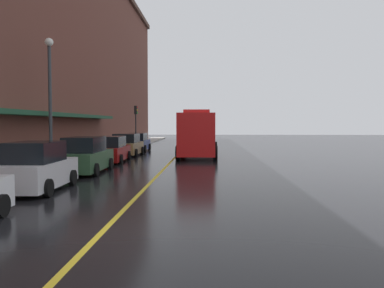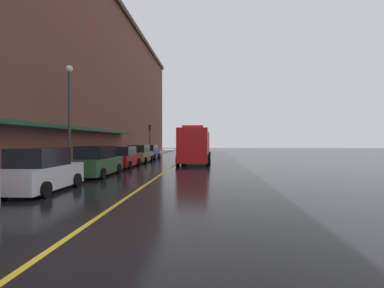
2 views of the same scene
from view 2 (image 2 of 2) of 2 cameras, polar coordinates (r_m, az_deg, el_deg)
ground_plane at (r=30.96m, az=-2.23°, el=-3.39°), size 112.00×112.00×0.00m
sidewalk_left at (r=32.19m, az=-13.29°, el=-3.12°), size 2.40×70.00×0.15m
lane_center_stripe at (r=30.95m, az=-2.23°, el=-3.39°), size 0.16×70.00×0.01m
brick_building_left at (r=35.18m, az=-26.82°, el=12.10°), size 14.94×64.00×18.40m
parked_car_1 at (r=13.72m, az=-28.06°, el=-4.94°), size 2.04×4.25×1.88m
parked_car_2 at (r=18.58m, az=-18.65°, el=-3.45°), size 2.07×4.79×1.87m
parked_car_3 at (r=23.88m, az=-13.74°, el=-2.68°), size 2.20×4.85×1.72m
parked_car_4 at (r=28.97m, az=-10.58°, el=-2.06°), size 2.15×4.38×1.75m
parked_car_5 at (r=33.89m, az=-8.64°, el=-1.71°), size 2.07×4.27×1.69m
fire_truck at (r=27.66m, az=0.66°, el=-0.39°), size 3.02×8.98×3.52m
parking_meter_0 at (r=15.15m, az=-30.75°, el=-3.71°), size 0.14×0.18×1.33m
parking_meter_1 at (r=25.04m, az=-16.27°, el=-1.95°), size 0.14×0.18×1.33m
parking_meter_2 at (r=15.52m, az=-29.82°, el=-3.60°), size 0.14×0.18×1.33m
street_lamp_left at (r=20.16m, az=-23.50°, el=6.90°), size 0.44×0.44×6.94m
traffic_light_near at (r=40.20m, az=-8.48°, el=2.03°), size 0.38×0.36×4.30m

